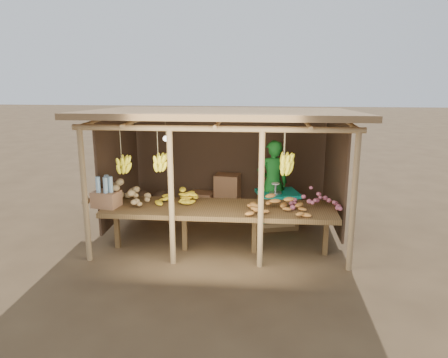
{
  "coord_description": "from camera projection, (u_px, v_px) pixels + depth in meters",
  "views": [
    {
      "loc": [
        0.69,
        -7.95,
        3.06
      ],
      "look_at": [
        0.0,
        0.0,
        1.05
      ],
      "focal_mm": 35.0,
      "sensor_mm": 36.0,
      "label": 1
    }
  ],
  "objects": [
    {
      "name": "burlap_sacks",
      "position": [
        151.0,
        203.0,
        9.34
      ],
      "size": [
        0.94,
        0.49,
        0.66
      ],
      "color": "#473121",
      "rests_on": "ground"
    },
    {
      "name": "ground",
      "position": [
        224.0,
        231.0,
        8.49
      ],
      "size": [
        60.0,
        60.0,
        0.0
      ],
      "primitive_type": "plane",
      "color": "brown",
      "rests_on": "ground"
    },
    {
      "name": "vendor",
      "position": [
        273.0,
        183.0,
        8.65
      ],
      "size": [
        0.71,
        0.55,
        1.73
      ],
      "primitive_type": "imported",
      "rotation": [
        0.0,
        0.0,
        3.38
      ],
      "color": "#186F23",
      "rests_on": "ground"
    },
    {
      "name": "sweet_potato_heap",
      "position": [
        276.0,
        202.0,
        7.07
      ],
      "size": [
        1.0,
        0.7,
        0.36
      ],
      "primitive_type": null,
      "rotation": [
        0.0,
        0.0,
        0.16
      ],
      "color": "#BB7630",
      "rests_on": "counter"
    },
    {
      "name": "stall_structure",
      "position": [
        221.0,
        134.0,
        7.92
      ],
      "size": [
        4.7,
        3.5,
        2.43
      ],
      "color": "tan",
      "rests_on": "ground"
    },
    {
      "name": "tomato_basin",
      "position": [
        111.0,
        198.0,
        7.59
      ],
      "size": [
        0.36,
        0.36,
        0.19
      ],
      "rotation": [
        0.0,
        0.0,
        0.06
      ],
      "color": "navy",
      "rests_on": "counter"
    },
    {
      "name": "carton_stack",
      "position": [
        219.0,
        196.0,
        9.58
      ],
      "size": [
        1.13,
        0.46,
        0.83
      ],
      "color": "#9A6845",
      "rests_on": "ground"
    },
    {
      "name": "counter",
      "position": [
        219.0,
        210.0,
        7.39
      ],
      "size": [
        3.9,
        1.05,
        0.8
      ],
      "color": "brown",
      "rests_on": "ground"
    },
    {
      "name": "banana_pile",
      "position": [
        180.0,
        193.0,
        7.59
      ],
      "size": [
        0.72,
        0.5,
        0.35
      ],
      "primitive_type": null,
      "rotation": [
        0.0,
        0.0,
        -0.17
      ],
      "color": "yellow",
      "rests_on": "counter"
    },
    {
      "name": "potato_heap",
      "position": [
        117.0,
        194.0,
        7.47
      ],
      "size": [
        1.18,
        0.76,
        0.37
      ],
      "primitive_type": null,
      "rotation": [
        0.0,
        0.0,
        0.08
      ],
      "color": "#A58555",
      "rests_on": "counter"
    },
    {
      "name": "tarp_crate",
      "position": [
        277.0,
        208.0,
        8.65
      ],
      "size": [
        0.93,
        0.85,
        0.94
      ],
      "color": "brown",
      "rests_on": "ground"
    },
    {
      "name": "bottle_box",
      "position": [
        106.0,
        195.0,
        7.34
      ],
      "size": [
        0.48,
        0.41,
        0.53
      ],
      "color": "#9A6845",
      "rests_on": "counter"
    },
    {
      "name": "onion_heap",
      "position": [
        315.0,
        198.0,
        7.27
      ],
      "size": [
        0.97,
        0.8,
        0.36
      ],
      "primitive_type": null,
      "rotation": [
        0.0,
        0.0,
        0.43
      ],
      "color": "#C15E76",
      "rests_on": "counter"
    }
  ]
}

